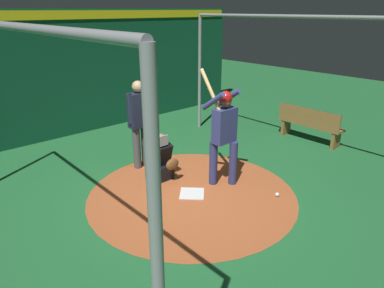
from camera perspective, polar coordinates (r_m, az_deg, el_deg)
ground_plane at (r=6.22m, az=0.00°, el=-8.18°), size 26.62×26.62×0.00m
dirt_circle at (r=6.22m, az=0.00°, el=-8.16°), size 3.64×3.64×0.01m
home_plate at (r=6.22m, az=0.00°, el=-8.09°), size 0.59×0.59×0.01m
batter at (r=6.19m, az=5.21°, el=2.41°), size 0.68×0.49×2.10m
catcher at (r=6.62m, az=-5.09°, el=-2.90°), size 0.58×0.40×0.92m
umpire at (r=6.98m, az=-8.57°, el=3.93°), size 0.22×0.49×1.78m
back_wall at (r=9.38m, az=-18.95°, el=10.85°), size 0.22×10.62×3.07m
cage_frame at (r=5.51m, az=0.00°, el=10.85°), size 5.47×5.45×2.95m
bench at (r=8.95m, az=18.62°, el=3.09°), size 1.60×0.36×0.85m
baseball_0 at (r=6.30m, az=13.74°, el=-8.02°), size 0.07×0.07×0.07m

